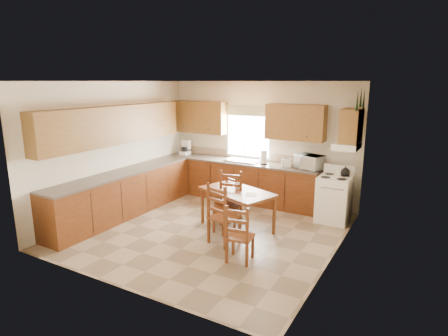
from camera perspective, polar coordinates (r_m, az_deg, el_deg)
The scene contains 35 objects.
floor at distance 7.02m, azimuth -2.31°, elevation -9.54°, with size 4.50×4.50×0.00m, color gray.
ceiling at distance 6.48m, azimuth -2.53°, elevation 13.09°, with size 4.50×4.50×0.00m, color #9D6231.
wall_left at distance 8.02m, azimuth -16.21°, elevation 2.89°, with size 4.50×4.50×0.00m, color beige.
wall_right at distance 5.78m, azimuth 16.89°, elevation -0.99°, with size 4.50×4.50×0.00m, color beige.
wall_back at distance 8.57m, azimuth 5.59°, elevation 3.99°, with size 4.50×4.50×0.00m, color beige.
wall_front at distance 4.91m, azimuth -16.46°, elevation -3.40°, with size 4.50×4.50×0.00m, color beige.
lower_cab_back at distance 8.66m, azimuth 2.37°, elevation -2.03°, with size 3.75×0.60×0.88m, color brown.
lower_cab_left at distance 7.91m, azimuth -15.04°, elevation -3.95°, with size 0.60×3.60×0.88m, color brown.
counter_back at distance 8.55m, azimuth 2.40°, elevation 0.94°, with size 3.75×0.63×0.04m, color #524840.
counter_left at distance 7.80m, azimuth -15.23°, elevation -0.71°, with size 0.63×3.60×0.04m, color #524840.
backsplash at distance 8.78m, azimuth 3.28°, elevation 1.99°, with size 3.75×0.01×0.18m, color gray.
upper_cab_back_left at distance 9.11m, azimuth -3.78°, elevation 7.76°, with size 1.41×0.33×0.75m, color brown.
upper_cab_back_right at distance 8.04m, azimuth 10.83°, elevation 6.85°, with size 1.25×0.33×0.75m, color brown.
upper_cab_left at distance 7.73m, azimuth -16.38°, elevation 6.30°, with size 0.33×3.60×0.75m, color brown.
upper_cab_stove at distance 7.31m, azimuth 18.82°, elevation 6.13°, with size 0.33×0.62×0.62m, color brown.
range_hood at distance 7.37m, azimuth 18.22°, elevation 3.24°, with size 0.44×0.62×0.12m, color white.
window_frame at distance 8.64m, azimuth 3.71°, elevation 5.44°, with size 1.13×0.02×1.18m, color white.
window_pane at distance 8.64m, azimuth 3.70°, elevation 5.43°, with size 1.05×0.01×1.10m, color white.
window_valance at distance 8.56m, azimuth 3.67°, elevation 8.73°, with size 1.19×0.01×0.24m, color #607B42.
sink_basin at distance 8.51m, azimuth 2.85°, elevation 1.16°, with size 0.75×0.45×0.04m, color silver.
pine_decal_a at distance 6.94m, azimuth 19.66°, elevation 9.71°, with size 0.22×0.22×0.36m, color #1C4321.
pine_decal_b at distance 7.25m, azimuth 20.15°, elevation 10.11°, with size 0.22×0.22×0.36m, color #1C4321.
pine_decal_c at distance 7.57m, azimuth 20.55°, elevation 9.87°, with size 0.22×0.22×0.36m, color #1C4321.
stove at distance 7.64m, azimuth 16.38°, elevation -4.64°, with size 0.60×0.62×0.89m, color white.
coffeemaker at distance 9.34m, azimuth -5.98°, elevation 3.22°, with size 0.22×0.26×0.37m, color white.
paper_towel at distance 8.24m, azimuth 6.09°, elevation 1.65°, with size 0.13×0.13×0.31m, color white.
toaster at distance 8.07m, azimuth 9.46°, elevation 0.79°, with size 0.20×0.13×0.17m, color white.
microwave at distance 7.93m, azimuth 12.86°, elevation 0.90°, with size 0.50×0.36×0.30m, color white.
dining_table at distance 7.00m, azimuth 1.98°, elevation -6.36°, with size 1.37×0.79×0.74m, color brown.
chair_near_left at distance 6.33m, azimuth 0.03°, elevation -6.96°, with size 0.44×0.42×1.06m, color brown.
chair_near_right at distance 5.76m, azimuth 2.45°, elevation -9.83°, with size 0.38×0.36×0.91m, color brown.
chair_far_left at distance 6.86m, azimuth 0.54°, elevation -5.26°, with size 0.45×0.43×1.08m, color brown.
chair_far_right at distance 7.45m, azimuth 0.29°, elevation -4.66°, with size 0.36×0.34×0.85m, color brown.
table_paper at distance 6.66m, azimuth 4.16°, elevation -4.06°, with size 0.20×0.27×0.00m, color white.
table_card at distance 6.97m, azimuth 2.06°, elevation -2.72°, with size 0.10×0.02×0.13m, color white.
Camera 1 is at (3.44, -5.49, 2.70)m, focal length 30.00 mm.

